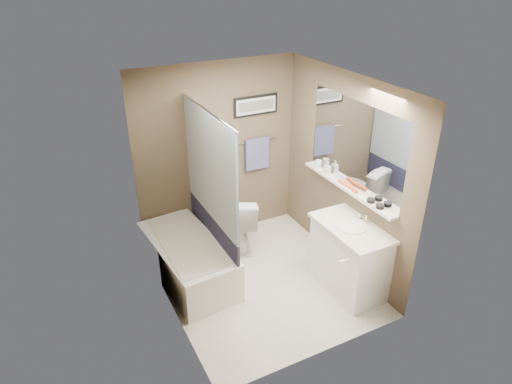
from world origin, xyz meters
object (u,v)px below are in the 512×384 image
bathtub (188,260)px  candle_bowl_near (380,206)px  soap_bottle (327,168)px  hair_brush_back (345,184)px  vanity (349,259)px  candle_bowl_far (371,200)px  hair_brush_front (352,188)px  glass_jar (318,164)px  toilet (239,220)px

bathtub → candle_bowl_near: candle_bowl_near is taller
candle_bowl_near → soap_bottle: 0.97m
bathtub → hair_brush_back: size_ratio=6.82×
vanity → soap_bottle: bearing=76.0°
vanity → candle_bowl_far: bearing=-10.0°
candle_bowl_near → hair_brush_back: 0.61m
bathtub → candle_bowl_near: (1.79, -1.20, 0.89)m
vanity → hair_brush_front: (0.19, 0.30, 0.74)m
candle_bowl_near → glass_jar: size_ratio=0.90×
bathtub → vanity: vanity is taller
vanity → hair_brush_back: hair_brush_back is taller
toilet → hair_brush_front: size_ratio=3.54×
vanity → glass_jar: (0.19, 0.98, 0.77)m
candle_bowl_near → hair_brush_back: hair_brush_back is taller
bathtub → candle_bowl_far: bearing=-35.6°
vanity → candle_bowl_far: 0.76m
soap_bottle → candle_bowl_far: bearing=-90.0°
hair_brush_front → hair_brush_back: same height
candle_bowl_far → hair_brush_back: size_ratio=0.41×
vanity → candle_bowl_near: 0.78m
candle_bowl_far → glass_jar: glass_jar is taller
bathtub → toilet: (0.84, 0.35, 0.14)m
bathtub → hair_brush_front: (1.79, -0.72, 0.89)m
bathtub → glass_jar: 2.01m
soap_bottle → vanity: bearing=-103.2°
glass_jar → hair_brush_back: bearing=-90.0°
hair_brush_front → soap_bottle: size_ratio=1.47×
bathtub → candle_bowl_near: 2.33m
toilet → hair_brush_back: hair_brush_back is taller
bathtub → toilet: toilet is taller
candle_bowl_far → hair_brush_front: 0.33m
vanity → hair_brush_back: size_ratio=4.09×
vanity → bathtub: bearing=146.5°
toilet → vanity: vanity is taller
hair_brush_back → glass_jar: size_ratio=2.20×
hair_brush_front → glass_jar: (0.00, 0.68, 0.03)m
glass_jar → toilet: bearing=157.3°
hair_brush_back → soap_bottle: 0.37m
hair_brush_back → glass_jar: (0.00, 0.55, 0.03)m
candle_bowl_far → vanity: bearing=170.8°
candle_bowl_near → glass_jar: (0.00, 1.16, 0.03)m
hair_brush_front → soap_bottle: (0.00, 0.49, 0.05)m
hair_brush_back → vanity: bearing=-113.3°
candle_bowl_near → hair_brush_front: bearing=90.0°
candle_bowl_near → toilet: bearing=121.2°
hair_brush_front → soap_bottle: bearing=90.0°
bathtub → hair_brush_front: size_ratio=6.82×
toilet → soap_bottle: size_ratio=5.19×
toilet → glass_jar: size_ratio=7.78×
candle_bowl_far → candle_bowl_near: bearing=-90.0°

